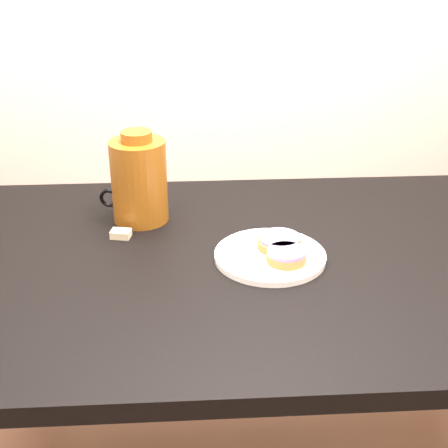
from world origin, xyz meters
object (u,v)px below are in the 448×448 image
Objects in this scene: bagel_front at (286,256)px; mug at (130,200)px; plate at (270,255)px; bagel_back at (280,242)px; teabag_pouch at (121,234)px; bagel_package at (139,180)px; table at (258,289)px.

mug is at bearing 142.16° from bagel_front.
plate is 2.18× the size of bagel_back.
bagel_package is (0.04, 0.10, 0.10)m from teabag_pouch.
teabag_pouch reaches higher than table.
teabag_pouch is 0.20× the size of bagel_package.
bagel_package is (-0.32, 0.25, 0.08)m from bagel_front.
bagel_back is 0.93× the size of bagel_front.
bagel_package is (0.03, -0.02, 0.06)m from mug.
bagel_package is (-0.27, 0.21, 0.19)m from table.
bagel_back reaches higher than teabag_pouch.
table is 0.10m from plate.
bagel_front is 0.44m from mug.
bagel_front is at bearing -50.38° from plate.
mug is (-0.30, 0.22, 0.13)m from table.
bagel_package reaches higher than plate.
bagel_front is at bearing -42.38° from table.
table is 11.65× the size of bagel_front.
table is at bearing 152.34° from plate.
table is at bearing -26.87° from mug.
table is 0.34m from teabag_pouch.
bagel_back and bagel_front have the same top height.
table is 0.12m from bagel_back.
bagel_back is 0.38m from bagel_package.
bagel_front is at bearing -23.62° from teabag_pouch.
teabag_pouch is at bearing 159.76° from plate.
plate is 0.40m from mug.
bagel_front reaches higher than teabag_pouch.
plate is 1.93× the size of mug.
teabag_pouch is (-0.36, 0.16, -0.02)m from bagel_front.
bagel_back is 0.37m from teabag_pouch.
plate is at bearing -131.84° from bagel_back.
bagel_back is at bearing -14.94° from teabag_pouch.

